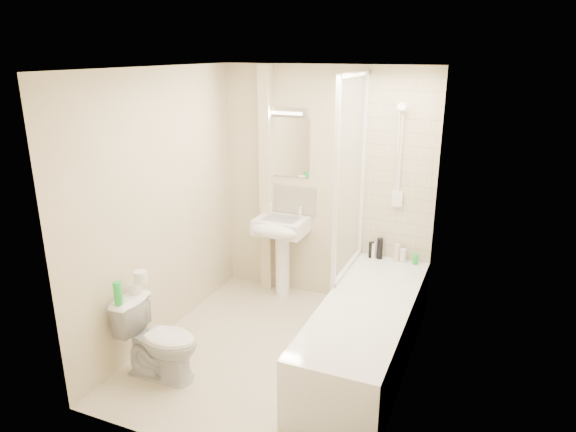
% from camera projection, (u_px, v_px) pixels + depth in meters
% --- Properties ---
extents(floor, '(2.50, 2.50, 0.00)m').
position_uv_depth(floor, '(275.00, 353.00, 4.48)').
color(floor, beige).
rests_on(floor, ground).
extents(wall_back, '(2.20, 0.02, 2.40)m').
position_uv_depth(wall_back, '(325.00, 187.00, 5.20)').
color(wall_back, beige).
rests_on(wall_back, ground).
extents(wall_left, '(0.02, 2.50, 2.40)m').
position_uv_depth(wall_left, '(160.00, 208.00, 4.51)').
color(wall_left, beige).
rests_on(wall_left, ground).
extents(wall_right, '(0.02, 2.50, 2.40)m').
position_uv_depth(wall_right, '(412.00, 243.00, 3.70)').
color(wall_right, beige).
rests_on(wall_right, ground).
extents(ceiling, '(2.20, 2.50, 0.02)m').
position_uv_depth(ceiling, '(272.00, 68.00, 3.74)').
color(ceiling, white).
rests_on(ceiling, wall_back).
extents(tile_back, '(0.70, 0.01, 1.75)m').
position_uv_depth(tile_back, '(400.00, 172.00, 4.85)').
color(tile_back, beige).
rests_on(tile_back, wall_back).
extents(tile_right, '(0.01, 2.10, 1.75)m').
position_uv_depth(tile_right, '(418.00, 205.00, 3.81)').
color(tile_right, beige).
rests_on(tile_right, wall_right).
extents(pipe_boxing, '(0.12, 0.12, 2.40)m').
position_uv_depth(pipe_boxing, '(267.00, 182.00, 5.38)').
color(pipe_boxing, beige).
rests_on(pipe_boxing, ground).
extents(splashback, '(0.60, 0.02, 0.30)m').
position_uv_depth(splashback, '(288.00, 199.00, 5.39)').
color(splashback, beige).
rests_on(splashback, wall_back).
extents(mirror, '(0.46, 0.01, 0.60)m').
position_uv_depth(mirror, '(288.00, 147.00, 5.22)').
color(mirror, white).
rests_on(mirror, wall_back).
extents(strip_light, '(0.42, 0.07, 0.07)m').
position_uv_depth(strip_light, '(287.00, 111.00, 5.09)').
color(strip_light, silver).
rests_on(strip_light, wall_back).
extents(bathtub, '(0.70, 2.10, 0.55)m').
position_uv_depth(bathtub, '(366.00, 331.00, 4.29)').
color(bathtub, white).
rests_on(bathtub, ground).
extents(shower_screen, '(0.04, 0.92, 1.80)m').
position_uv_depth(shower_screen, '(351.00, 176.00, 4.58)').
color(shower_screen, white).
rests_on(shower_screen, bathtub).
extents(shower_fixture, '(0.10, 0.16, 0.99)m').
position_uv_depth(shower_fixture, '(399.00, 160.00, 4.77)').
color(shower_fixture, white).
rests_on(shower_fixture, wall_back).
extents(pedestal_sink, '(0.52, 0.48, 1.00)m').
position_uv_depth(pedestal_sink, '(280.00, 235.00, 5.30)').
color(pedestal_sink, white).
rests_on(pedestal_sink, ground).
extents(bottle_black_a, '(0.06, 0.06, 0.16)m').
position_uv_depth(bottle_black_a, '(371.00, 250.00, 5.10)').
color(bottle_black_a, black).
rests_on(bottle_black_a, bathtub).
extents(bottle_white_a, '(0.05, 0.05, 0.16)m').
position_uv_depth(bottle_white_a, '(373.00, 250.00, 5.10)').
color(bottle_white_a, white).
rests_on(bottle_white_a, bathtub).
extents(bottle_black_b, '(0.06, 0.06, 0.21)m').
position_uv_depth(bottle_black_b, '(380.00, 249.00, 5.06)').
color(bottle_black_b, black).
rests_on(bottle_black_b, bathtub).
extents(bottle_cream, '(0.06, 0.06, 0.18)m').
position_uv_depth(bottle_cream, '(397.00, 253.00, 5.01)').
color(bottle_cream, beige).
rests_on(bottle_cream, bathtub).
extents(bottle_white_b, '(0.06, 0.06, 0.14)m').
position_uv_depth(bottle_white_b, '(403.00, 256.00, 4.99)').
color(bottle_white_b, white).
rests_on(bottle_white_b, bathtub).
extents(bottle_green, '(0.06, 0.06, 0.10)m').
position_uv_depth(bottle_green, '(415.00, 259.00, 4.95)').
color(bottle_green, green).
rests_on(bottle_green, bathtub).
extents(toilet, '(0.40, 0.67, 0.66)m').
position_uv_depth(toilet, '(159.00, 339.00, 4.08)').
color(toilet, white).
rests_on(toilet, ground).
extents(toilet_roll_lower, '(0.10, 0.10, 0.09)m').
position_uv_depth(toilet_roll_lower, '(136.00, 288.00, 4.12)').
color(toilet_roll_lower, white).
rests_on(toilet_roll_lower, toilet).
extents(toilet_roll_upper, '(0.11, 0.11, 0.09)m').
position_uv_depth(toilet_roll_upper, '(141.00, 277.00, 4.11)').
color(toilet_roll_upper, white).
rests_on(toilet_roll_upper, toilet_roll_lower).
extents(green_bottle, '(0.07, 0.07, 0.19)m').
position_uv_depth(green_bottle, '(118.00, 293.00, 3.92)').
color(green_bottle, green).
rests_on(green_bottle, toilet).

